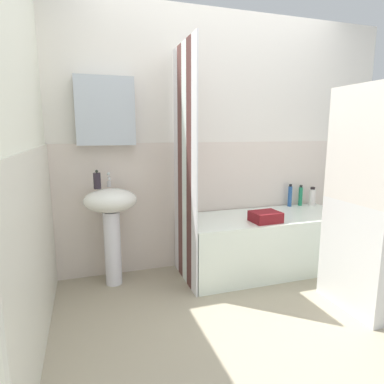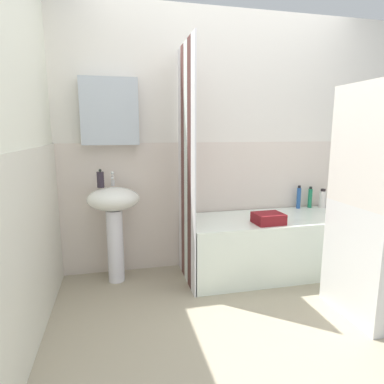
{
  "view_description": "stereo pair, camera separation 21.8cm",
  "coord_description": "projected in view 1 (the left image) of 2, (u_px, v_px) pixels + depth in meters",
  "views": [
    {
      "loc": [
        -1.24,
        -1.71,
        1.3
      ],
      "look_at": [
        -0.44,
        0.74,
        0.83
      ],
      "focal_mm": 30.72,
      "sensor_mm": 36.0,
      "label": 1
    },
    {
      "loc": [
        -1.03,
        -1.77,
        1.3
      ],
      "look_at": [
        -0.44,
        0.74,
        0.83
      ],
      "focal_mm": 30.72,
      "sensor_mm": 36.0,
      "label": 2
    }
  ],
  "objects": [
    {
      "name": "bathtub",
      "position": [
        266.0,
        243.0,
        3.11
      ],
      "size": [
        1.57,
        0.65,
        0.53
      ],
      "primitive_type": "cube",
      "color": "white",
      "rests_on": "ground_plane"
    },
    {
      "name": "wall_back_tiled",
      "position": [
        213.0,
        149.0,
        3.17
      ],
      "size": [
        3.6,
        0.18,
        2.4
      ],
      "color": "white",
      "rests_on": "ground_plane"
    },
    {
      "name": "ground_plane",
      "position": [
        288.0,
        330.0,
        2.22
      ],
      "size": [
        4.8,
        5.6,
        0.04
      ],
      "primitive_type": "cube",
      "color": "tan"
    },
    {
      "name": "faucet",
      "position": [
        109.0,
        180.0,
        2.77
      ],
      "size": [
        0.03,
        0.12,
        0.12
      ],
      "color": "silver",
      "rests_on": "sink"
    },
    {
      "name": "wall_left_tiled",
      "position": [
        25.0,
        165.0,
        1.86
      ],
      "size": [
        0.07,
        1.81,
        2.4
      ],
      "color": "white",
      "rests_on": "ground_plane"
    },
    {
      "name": "sink",
      "position": [
        111.0,
        215.0,
        2.75
      ],
      "size": [
        0.44,
        0.34,
        0.84
      ],
      "color": "white",
      "rests_on": "ground_plane"
    },
    {
      "name": "washer_dryer_stack",
      "position": [
        383.0,
        201.0,
        2.38
      ],
      "size": [
        0.58,
        0.58,
        1.62
      ],
      "color": "silver",
      "rests_on": "ground_plane"
    },
    {
      "name": "soap_dispenser",
      "position": [
        97.0,
        181.0,
        2.69
      ],
      "size": [
        0.06,
        0.06,
        0.16
      ],
      "color": "#2E2630",
      "rests_on": "sink"
    },
    {
      "name": "body_wash_bottle",
      "position": [
        300.0,
        196.0,
        3.47
      ],
      "size": [
        0.04,
        0.04,
        0.22
      ],
      "color": "#1F8256",
      "rests_on": "bathtub"
    },
    {
      "name": "towel_folded",
      "position": [
        265.0,
        217.0,
        2.85
      ],
      "size": [
        0.25,
        0.21,
        0.09
      ],
      "primitive_type": "cube",
      "rotation": [
        0.0,
        0.0,
        0.04
      ],
      "color": "maroon",
      "rests_on": "bathtub"
    },
    {
      "name": "conditioner_bottle",
      "position": [
        290.0,
        196.0,
        3.43
      ],
      "size": [
        0.04,
        0.04,
        0.23
      ],
      "color": "#28559C",
      "rests_on": "bathtub"
    },
    {
      "name": "shower_curtain",
      "position": [
        185.0,
        168.0,
        2.74
      ],
      "size": [
        0.01,
        0.65,
        2.0
      ],
      "color": "white",
      "rests_on": "ground_plane"
    },
    {
      "name": "lotion_bottle",
      "position": [
        312.0,
        197.0,
        3.48
      ],
      "size": [
        0.07,
        0.07,
        0.2
      ],
      "color": "white",
      "rests_on": "bathtub"
    }
  ]
}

